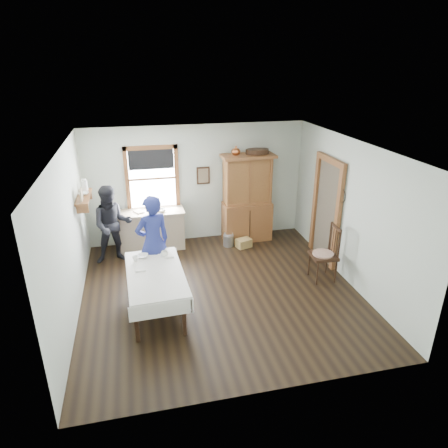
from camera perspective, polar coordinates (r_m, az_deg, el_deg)
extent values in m
cube|color=black|center=(7.55, -0.54, -9.57)|extent=(5.00, 5.00, 0.01)
cube|color=silver|center=(6.53, -0.62, 10.85)|extent=(5.00, 5.00, 0.01)
cube|color=#B2BAAD|center=(9.24, -3.92, 5.73)|extent=(5.00, 0.01, 2.70)
cube|color=#B2BAAD|center=(4.80, 5.96, -11.42)|extent=(5.00, 0.01, 2.70)
cube|color=#B2BAAD|center=(6.89, -21.36, -1.89)|extent=(0.01, 5.00, 2.70)
cube|color=#B2BAAD|center=(7.81, 17.65, 1.48)|extent=(0.01, 5.00, 2.70)
cube|color=white|center=(9.08, -10.21, 6.43)|extent=(1.00, 0.02, 1.30)
cube|color=brown|center=(8.89, -10.51, 10.69)|extent=(1.18, 0.06, 0.09)
cube|color=brown|center=(9.27, -9.91, 2.26)|extent=(1.18, 0.06, 0.09)
cube|color=brown|center=(9.05, -13.66, 6.09)|extent=(0.09, 0.06, 1.48)
cube|color=brown|center=(9.09, -6.76, 6.65)|extent=(0.09, 0.06, 1.48)
cube|color=black|center=(8.93, -10.39, 9.04)|extent=(0.98, 0.03, 0.43)
cube|color=#4E4638|center=(8.59, 14.49, 1.60)|extent=(0.03, 0.90, 2.10)
cube|color=brown|center=(8.16, 15.88, 0.33)|extent=(0.08, 0.12, 2.10)
cube|color=brown|center=(9.00, 12.88, 2.73)|extent=(0.08, 0.12, 2.10)
cube|color=brown|center=(8.26, 15.05, 8.79)|extent=(0.08, 1.14, 0.12)
cube|color=brown|center=(8.19, -19.40, 3.71)|extent=(0.24, 1.00, 0.04)
cube|color=brown|center=(7.85, -19.56, 2.10)|extent=(0.22, 0.03, 0.18)
cube|color=brown|center=(8.60, -19.08, 3.92)|extent=(0.22, 0.03, 0.18)
cube|color=tan|center=(7.87, -19.71, 3.92)|extent=(0.03, 0.22, 0.24)
cylinder|color=white|center=(8.49, -19.30, 5.28)|extent=(0.12, 0.12, 0.22)
cube|color=#311C11|center=(9.17, -2.98, 6.92)|extent=(0.30, 0.04, 0.40)
torus|color=black|center=(7.91, 16.59, 4.72)|extent=(0.01, 0.27, 0.27)
cube|color=tan|center=(9.14, -10.56, -0.84)|extent=(1.57, 0.60, 0.90)
cube|color=brown|center=(9.27, 3.34, 3.68)|extent=(1.22, 0.60, 2.05)
cube|color=white|center=(6.97, -9.59, -9.43)|extent=(1.03, 1.85, 0.72)
cube|color=#311C11|center=(7.92, 14.06, -4.06)|extent=(0.55, 0.55, 1.12)
cube|color=#A4A7AC|center=(9.22, 0.65, -2.35)|extent=(0.30, 0.30, 0.27)
cube|color=#AC894E|center=(9.19, 2.82, -2.72)|extent=(0.39, 0.33, 0.20)
imported|color=navy|center=(7.48, -10.07, -3.03)|extent=(0.71, 0.59, 1.67)
imported|color=black|center=(8.59, -15.62, -0.50)|extent=(0.79, 0.63, 1.55)
imported|color=white|center=(7.27, -8.49, -4.22)|extent=(0.16, 0.16, 0.10)
imported|color=white|center=(7.20, -12.56, -4.83)|extent=(0.13, 0.13, 0.09)
imported|color=white|center=(7.30, -11.55, -4.50)|extent=(0.27, 0.27, 0.06)
imported|color=brown|center=(8.93, -12.60, 1.60)|extent=(0.23, 0.25, 0.02)
imported|color=white|center=(8.89, -8.92, 1.93)|extent=(0.22, 0.22, 0.06)
imported|color=white|center=(8.22, -19.41, 4.13)|extent=(0.22, 0.22, 0.05)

